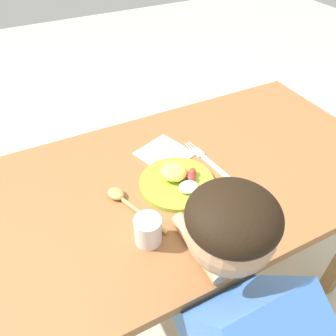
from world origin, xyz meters
name	(u,v)px	position (x,y,z in m)	size (l,w,h in m)	color
ground_plane	(178,293)	(0.00, 0.00, 0.00)	(8.00, 8.00, 0.00)	beige
dining_table	(181,195)	(0.00, 0.00, 0.65)	(1.39, 0.73, 0.74)	#905D33
plate	(177,180)	(-0.03, -0.02, 0.75)	(0.23, 0.23, 0.05)	#91BF2E
fork	(208,161)	(0.11, 0.03, 0.74)	(0.05, 0.23, 0.01)	silver
spoon	(125,201)	(-0.20, -0.02, 0.75)	(0.11, 0.23, 0.02)	tan
drinking_cup	(148,230)	(-0.19, -0.17, 0.78)	(0.07, 0.07, 0.08)	silver
napkin	(166,153)	(0.00, 0.13, 0.74)	(0.15, 0.16, 0.00)	white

